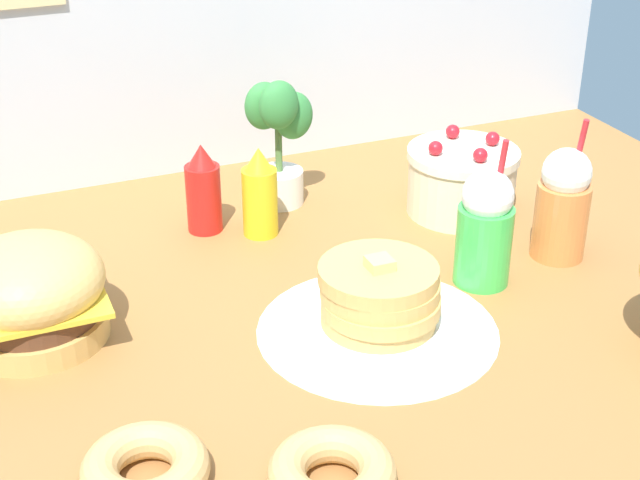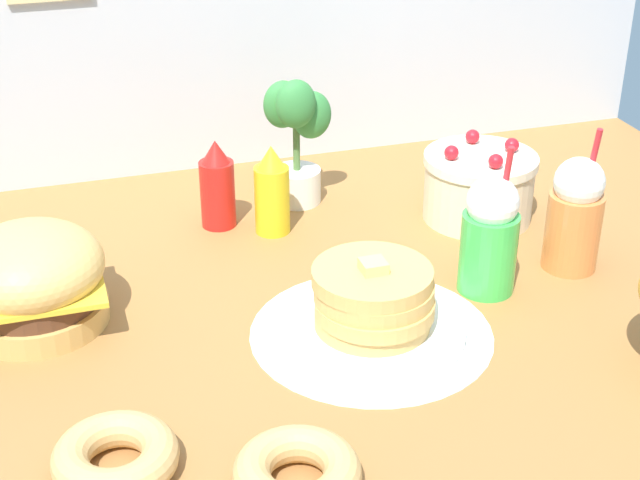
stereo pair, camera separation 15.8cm
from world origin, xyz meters
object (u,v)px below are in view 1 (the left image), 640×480
cream_soda_cup (485,228)px  donut_chocolate (332,473)px  burger (31,293)px  layer_cake (462,180)px  pancake_stack (379,302)px  potted_plant (279,137)px  orange_float_cup (563,204)px  donut_pink_glaze (145,468)px  ketchup_bottle (203,191)px  mustard_bottle (259,195)px

cream_soda_cup → donut_chocolate: cream_soda_cup is taller
burger → layer_cake: (1.03, 0.17, -0.01)m
burger → layer_cake: bearing=9.1°
pancake_stack → potted_plant: potted_plant is taller
orange_float_cup → potted_plant: (-0.48, 0.49, 0.05)m
donut_pink_glaze → potted_plant: bearing=57.8°
ketchup_bottle → cream_soda_cup: bearing=-44.2°
ketchup_bottle → pancake_stack: bearing=-71.2°
potted_plant → burger: bearing=-149.5°
ketchup_bottle → cream_soda_cup: size_ratio=0.67×
potted_plant → orange_float_cup: bearing=-46.0°
ketchup_bottle → mustard_bottle: bearing=-32.0°
layer_cake → cream_soda_cup: size_ratio=0.83×
mustard_bottle → donut_chocolate: mustard_bottle is taller
pancake_stack → ketchup_bottle: ketchup_bottle is taller
burger → orange_float_cup: 1.13m
donut_chocolate → potted_plant: bearing=73.9°
layer_cake → ketchup_bottle: size_ratio=1.25×
burger → cream_soda_cup: size_ratio=0.88×
donut_chocolate → cream_soda_cup: bearing=40.4°
cream_soda_cup → potted_plant: bearing=116.1°
layer_cake → mustard_bottle: (-0.49, 0.08, 0.02)m
burger → mustard_bottle: (0.54, 0.24, 0.00)m
burger → donut_pink_glaze: 0.50m
layer_cake → burger: bearing=-170.9°
ketchup_bottle → donut_chocolate: bearing=-94.4°
layer_cake → potted_plant: (-0.39, 0.21, 0.09)m
ketchup_bottle → orange_float_cup: (0.69, -0.43, 0.03)m
burger → potted_plant: 0.75m
ketchup_bottle → cream_soda_cup: cream_soda_cup is taller
mustard_bottle → layer_cake: bearing=-8.8°
potted_plant → mustard_bottle: bearing=-126.9°
donut_pink_glaze → mustard_bottle: bearing=58.8°
burger → donut_chocolate: 0.71m
mustard_bottle → donut_pink_glaze: size_ratio=1.08×
burger → potted_plant: size_ratio=0.87×
layer_cake → potted_plant: bearing=151.2°
cream_soda_cup → donut_pink_glaze: cream_soda_cup is taller
burger → potted_plant: (0.65, 0.38, 0.08)m
donut_pink_glaze → donut_chocolate: (0.26, -0.12, 0.00)m
layer_cake → potted_plant: potted_plant is taller
orange_float_cup → donut_chocolate: (-0.76, -0.50, -0.09)m
burger → layer_cake: size_ratio=1.06×
pancake_stack → mustard_bottle: (-0.08, 0.48, 0.04)m
burger → donut_chocolate: bearing=-59.5°
pancake_stack → orange_float_cup: orange_float_cup is taller
potted_plant → ketchup_bottle: bearing=-162.3°
pancake_stack → ketchup_bottle: bearing=108.8°
ketchup_bottle → layer_cake: bearing=-13.6°
donut_chocolate → mustard_bottle: bearing=77.9°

